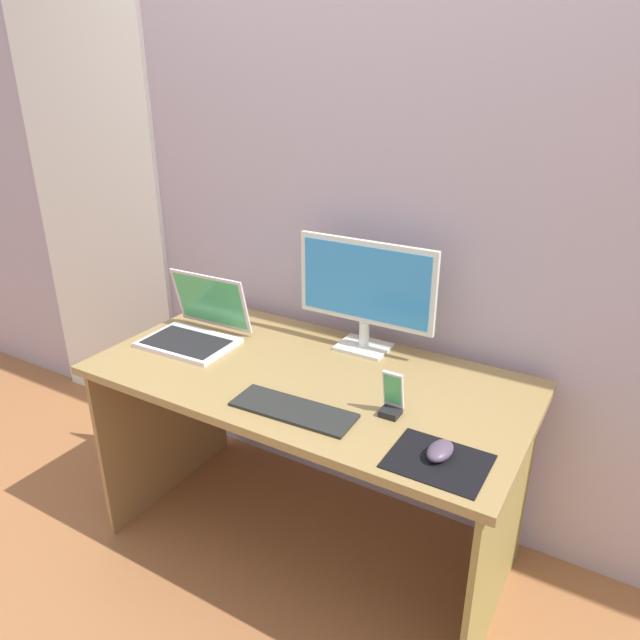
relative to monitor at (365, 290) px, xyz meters
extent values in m
plane|color=#976038|center=(-0.07, -0.26, -0.94)|extent=(8.00, 8.00, 0.00)
cube|color=#AA9CAD|center=(-0.07, 0.15, 0.31)|extent=(6.00, 0.04, 2.50)
cube|color=white|center=(-1.47, 0.12, 0.07)|extent=(0.82, 0.02, 2.02)
cube|color=olive|center=(-0.07, -0.26, -0.24)|extent=(1.43, 0.72, 0.03)
cube|color=olive|center=(-0.74, -0.26, -0.60)|extent=(0.02, 0.68, 0.69)
cube|color=olive|center=(0.60, -0.26, -0.60)|extent=(0.02, 0.68, 0.69)
cube|color=silver|center=(0.00, 0.00, -0.22)|extent=(0.18, 0.14, 0.01)
cylinder|color=silver|center=(0.00, 0.00, -0.16)|extent=(0.04, 0.04, 0.09)
cube|color=silver|center=(0.00, 0.00, 0.03)|extent=(0.51, 0.02, 0.29)
cube|color=#338CD8|center=(0.00, -0.01, 0.03)|extent=(0.47, 0.00, 0.26)
cube|color=silver|center=(-0.56, -0.29, -0.22)|extent=(0.33, 0.24, 0.02)
cube|color=black|center=(-0.56, -0.31, -0.21)|extent=(0.29, 0.18, 0.00)
cube|color=silver|center=(-0.56, -0.15, -0.10)|extent=(0.33, 0.07, 0.22)
cube|color=#4CB266|center=(-0.56, -0.16, -0.10)|extent=(0.30, 0.06, 0.19)
cube|color=#232523|center=(0.01, -0.48, -0.22)|extent=(0.38, 0.14, 0.01)
cube|color=black|center=(0.46, -0.49, -0.22)|extent=(0.25, 0.20, 0.00)
ellipsoid|color=#4F4155|center=(0.46, -0.47, -0.20)|extent=(0.07, 0.10, 0.04)
cube|color=black|center=(0.26, -0.35, -0.21)|extent=(0.06, 0.05, 0.02)
cube|color=silver|center=(0.26, -0.34, -0.14)|extent=(0.06, 0.03, 0.12)
cube|color=#4CB266|center=(0.26, -0.35, -0.14)|extent=(0.05, 0.02, 0.10)
camera|label=1|loc=(0.83, -1.71, 0.70)|focal=33.18mm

